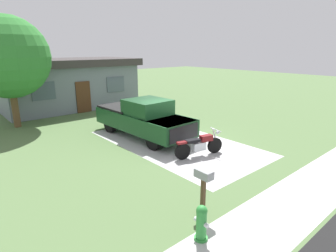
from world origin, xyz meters
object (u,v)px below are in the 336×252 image
Objects in this scene: fire_hydrant at (201,223)px; neighbor_house at (68,83)px; mailbox at (204,180)px; pickup_truck at (142,117)px; shade_tree at (7,57)px; motorcycle at (200,145)px.

neighbor_house is (3.63, 16.66, 1.36)m from fire_hydrant.
fire_hydrant is 1.17m from mailbox.
pickup_truck is 7.85m from shade_tree.
motorcycle is at bearing -89.60° from neighbor_house.
pickup_truck is 9.50m from neighbor_house.
pickup_truck is at bearing 67.19° from mailbox.
shade_tree reaches higher than pickup_truck.
shade_tree is 6.00m from neighbor_house.
pickup_truck is 0.96× the size of shade_tree.
neighbor_house is at bearing 79.91° from mailbox.
neighbor_house is (-0.09, 13.14, 1.32)m from motorcycle.
fire_hydrant is (-3.53, -7.19, -0.53)m from pickup_truck.
neighbor_house is (0.10, 9.46, 0.84)m from pickup_truck.
mailbox is 12.85m from shade_tree.
fire_hydrant is 13.56m from shade_tree.
motorcycle reaches higher than fire_hydrant.
shade_tree reaches higher than mailbox.
shade_tree is (-4.50, 9.59, 3.31)m from motorcycle.
fire_hydrant is at bearing -136.62° from motorcycle.
fire_hydrant is at bearing -102.30° from neighbor_house.
mailbox is 16.26m from neighbor_house.
motorcycle is 1.73× the size of mailbox.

